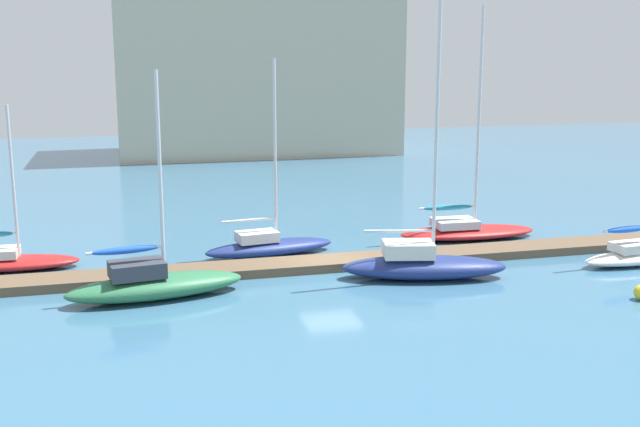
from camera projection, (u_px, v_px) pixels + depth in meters
ground_plane at (332, 267)px, 33.66m from camera, size 120.00×120.00×0.00m
dock_pier at (332, 263)px, 33.62m from camera, size 32.58×1.90×0.38m
sailboat_0 at (10, 260)px, 33.14m from camera, size 5.68×2.19×7.10m
sailboat_1 at (153, 283)px, 29.21m from camera, size 6.97×2.93×8.60m
sailboat_2 at (268, 245)px, 35.54m from camera, size 6.35×2.55×8.99m
sailboat_3 at (423, 263)px, 31.83m from camera, size 7.13×3.54×11.90m
sailboat_4 at (466, 229)px, 38.84m from camera, size 7.19×2.71×11.46m
harbor_building_distant at (255, 72)px, 72.29m from camera, size 25.43×12.69×15.02m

